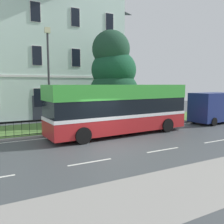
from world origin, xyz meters
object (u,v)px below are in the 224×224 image
(single_decker_bus, at_px, (120,108))
(street_lamp_post, at_px, (49,73))
(georgian_townhouse, at_px, (28,50))
(evergreen_tree, at_px, (113,89))
(white_panel_van, at_px, (214,108))

(single_decker_bus, xyz_separation_m, street_lamp_post, (-3.94, 2.80, 2.35))
(georgian_townhouse, distance_m, evergreen_tree, 10.97)
(georgian_townhouse, bearing_deg, white_panel_van, -43.99)
(georgian_townhouse, xyz_separation_m, street_lamp_post, (-0.30, -9.95, -2.79))
(georgian_townhouse, xyz_separation_m, evergreen_tree, (5.27, -8.78, -3.92))
(evergreen_tree, xyz_separation_m, single_decker_bus, (-1.62, -3.97, -1.22))
(georgian_townhouse, height_order, evergreen_tree, georgian_townhouse)
(white_panel_van, bearing_deg, evergreen_tree, 149.48)
(georgian_townhouse, bearing_deg, street_lamp_post, -91.70)
(evergreen_tree, distance_m, white_panel_van, 8.77)
(georgian_townhouse, distance_m, white_panel_van, 18.92)
(single_decker_bus, height_order, street_lamp_post, street_lamp_post)
(single_decker_bus, bearing_deg, street_lamp_post, 141.43)
(white_panel_van, xyz_separation_m, street_lamp_post, (-13.31, 2.61, 2.75))
(evergreen_tree, relative_size, single_decker_bus, 0.82)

